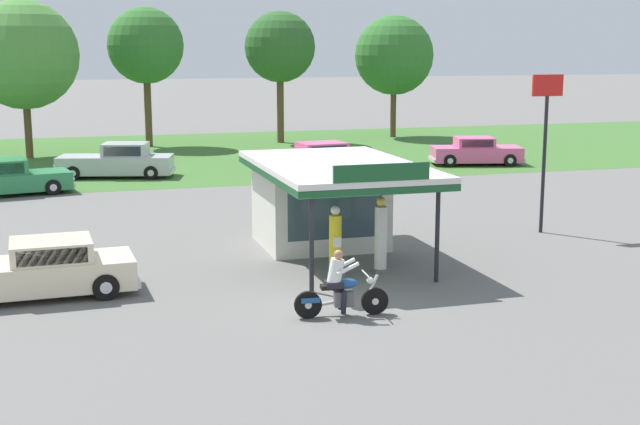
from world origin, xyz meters
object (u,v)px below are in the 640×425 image
at_px(motorcycle_with_rider, 340,289).
at_px(roadside_pole_sign, 546,127).
at_px(featured_classic_sedan, 37,271).
at_px(parked_car_back_row_centre, 118,162).
at_px(parked_car_back_row_left, 329,160).
at_px(parked_car_back_row_right, 3,179).
at_px(gas_pump_offside, 381,238).
at_px(gas_pump_nearside, 335,244).
at_px(parked_car_back_row_centre_left, 476,152).

height_order(motorcycle_with_rider, roadside_pole_sign, roadside_pole_sign).
distance_m(featured_classic_sedan, parked_car_back_row_centre, 20.27).
distance_m(parked_car_back_row_left, parked_car_back_row_right, 14.86).
xyz_separation_m(motorcycle_with_rider, parked_car_back_row_left, (6.29, 21.44, 0.08)).
height_order(parked_car_back_row_right, roadside_pole_sign, roadside_pole_sign).
relative_size(gas_pump_offside, motorcycle_with_rider, 0.95).
bearing_deg(featured_classic_sedan, gas_pump_nearside, -1.41).
distance_m(motorcycle_with_rider, parked_car_back_row_left, 22.34).
bearing_deg(parked_car_back_row_right, gas_pump_offside, -56.52).
relative_size(parked_car_back_row_left, parked_car_back_row_right, 0.98).
xyz_separation_m(gas_pump_offside, featured_classic_sedan, (-9.02, 0.19, -0.32)).
height_order(parked_car_back_row_centre, parked_car_back_row_left, parked_car_back_row_centre).
distance_m(gas_pump_nearside, motorcycle_with_rider, 3.65).
bearing_deg(gas_pump_offside, gas_pump_nearside, -180.00).
bearing_deg(parked_car_back_row_left, roadside_pole_sign, -78.37).
height_order(motorcycle_with_rider, parked_car_back_row_centre, parked_car_back_row_centre).
height_order(parked_car_back_row_centre_left, parked_car_back_row_right, parked_car_back_row_right).
bearing_deg(parked_car_back_row_centre, parked_car_back_row_right, -141.56).
relative_size(parked_car_back_row_centre_left, parked_car_back_row_left, 0.90).
distance_m(motorcycle_with_rider, parked_car_back_row_centre, 23.98).
distance_m(gas_pump_offside, parked_car_back_row_centre, 21.04).
distance_m(gas_pump_nearside, featured_classic_sedan, 7.72).
bearing_deg(gas_pump_offside, featured_classic_sedan, 178.80).
xyz_separation_m(parked_car_back_row_centre, parked_car_back_row_left, (9.84, -2.28, -0.00)).
relative_size(parked_car_back_row_centre, parked_car_back_row_centre_left, 1.13).
height_order(parked_car_back_row_centre_left, roadside_pole_sign, roadside_pole_sign).
height_order(parked_car_back_row_left, roadside_pole_sign, roadside_pole_sign).
bearing_deg(gas_pump_nearside, parked_car_back_row_left, 73.53).
distance_m(motorcycle_with_rider, featured_classic_sedan, 7.67).
distance_m(parked_car_back_row_centre_left, roadside_pole_sign, 17.23).
relative_size(motorcycle_with_rider, featured_classic_sedan, 0.43).
height_order(gas_pump_offside, featured_classic_sedan, gas_pump_offside).
xyz_separation_m(featured_classic_sedan, roadside_pole_sign, (16.01, 3.18, 2.89)).
height_order(gas_pump_nearside, parked_car_back_row_left, gas_pump_nearside).
height_order(motorcycle_with_rider, parked_car_back_row_right, motorcycle_with_rider).
relative_size(gas_pump_offside, featured_classic_sedan, 0.41).
bearing_deg(gas_pump_nearside, parked_car_back_row_right, 120.17).
distance_m(parked_car_back_row_centre_left, parked_car_back_row_right, 23.56).
height_order(featured_classic_sedan, parked_car_back_row_left, parked_car_back_row_left).
distance_m(motorcycle_with_rider, parked_car_back_row_right, 21.54).
height_order(gas_pump_nearside, featured_classic_sedan, gas_pump_nearside).
bearing_deg(parked_car_back_row_centre_left, gas_pump_offside, -122.95).
distance_m(gas_pump_nearside, gas_pump_offside, 1.31).
height_order(featured_classic_sedan, parked_car_back_row_centre_left, parked_car_back_row_centre_left).
xyz_separation_m(parked_car_back_row_right, roadside_pole_sign, (17.77, -12.92, 2.85)).
bearing_deg(motorcycle_with_rider, gas_pump_offside, 56.77).
height_order(parked_car_back_row_centre, roadside_pole_sign, roadside_pole_sign).
bearing_deg(roadside_pole_sign, parked_car_back_row_centre, 127.32).
distance_m(parked_car_back_row_centre, roadside_pole_sign, 21.36).
bearing_deg(motorcycle_with_rider, parked_car_back_row_left, 73.65).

